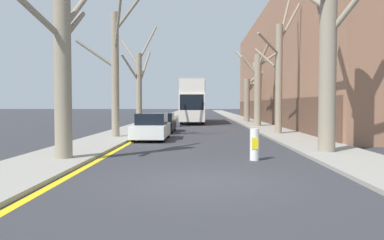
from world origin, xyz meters
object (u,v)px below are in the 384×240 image
street_tree_left_0 (62,59)px  street_tree_right_1 (279,72)px  traffic_bollard (254,145)px  street_tree_right_3 (248,97)px  parked_car_1 (162,123)px  double_decker_bus (193,99)px  street_tree_right_0 (328,51)px  street_tree_left_2 (139,85)px  street_tree_left_1 (115,70)px  parked_car_0 (151,127)px  street_tree_right_2 (258,85)px

street_tree_left_0 → street_tree_right_1: street_tree_right_1 is taller
traffic_bollard → street_tree_right_3: bearing=83.2°
parked_car_1 → traffic_bollard: size_ratio=3.98×
street_tree_right_3 → parked_car_1: bearing=-119.5°
street_tree_right_1 → parked_car_1: (-7.86, 2.63, -3.42)m
street_tree_right_1 → double_decker_bus: size_ratio=0.77×
street_tree_right_0 → double_decker_bus: 26.21m
street_tree_left_2 → street_tree_right_3: bearing=47.6°
street_tree_left_2 → street_tree_right_3: (10.22, 11.20, -0.78)m
street_tree_left_1 → parked_car_0: (2.18, -0.59, -3.28)m
street_tree_left_1 → parked_car_0: bearing=-15.2°
street_tree_right_0 → traffic_bollard: street_tree_right_0 is taller
street_tree_right_0 → parked_car_0: size_ratio=1.77×
street_tree_left_2 → traffic_bollard: size_ratio=7.39×
parked_car_1 → street_tree_left_1: bearing=-111.9°
double_decker_bus → parked_car_0: double_decker_bus is taller
street_tree_right_0 → parked_car_0: bearing=142.2°
street_tree_right_0 → street_tree_right_1: street_tree_right_1 is taller
street_tree_right_1 → street_tree_right_3: street_tree_right_1 is taller
street_tree_right_3 → double_decker_bus: size_ratio=0.53×
parked_car_0 → street_tree_right_2: bearing=56.9°
street_tree_left_2 → traffic_bollard: (6.86, -16.79, -3.01)m
street_tree_left_2 → double_decker_bus: street_tree_left_2 is taller
street_tree_left_0 → parked_car_1: size_ratio=1.49×
parked_car_0 → parked_car_1: bearing=90.0°
double_decker_bus → traffic_bollard: (2.71, -27.21, -1.97)m
street_tree_right_3 → parked_car_0: size_ratio=1.47×
parked_car_0 → traffic_bollard: bearing=-58.9°
double_decker_bus → street_tree_left_1: bearing=-102.4°
street_tree_left_1 → double_decker_bus: street_tree_left_1 is taller
street_tree_right_0 → street_tree_right_1: bearing=89.7°
street_tree_left_1 → street_tree_right_3: bearing=62.5°
parked_car_1 → double_decker_bus: bearing=81.6°
street_tree_right_2 → street_tree_right_3: street_tree_right_2 is taller
street_tree_left_0 → double_decker_bus: street_tree_left_0 is taller
street_tree_right_0 → traffic_bollard: size_ratio=6.71×
street_tree_left_0 → street_tree_right_1: 15.16m
street_tree_left_0 → street_tree_left_1: bearing=91.0°
street_tree_left_1 → double_decker_bus: 19.36m
street_tree_right_3 → double_decker_bus: bearing=-172.7°
street_tree_left_2 → parked_car_0: (2.18, -9.02, -2.88)m
street_tree_right_0 → street_tree_right_2: size_ratio=1.03×
street_tree_left_0 → traffic_bollard: (6.72, 0.34, -3.00)m
street_tree_right_1 → street_tree_right_2: bearing=90.3°
street_tree_left_0 → street_tree_right_1: size_ratio=0.74×
street_tree_left_2 → parked_car_0: street_tree_left_2 is taller
street_tree_right_3 → street_tree_left_2: bearing=-132.4°
parked_car_0 → street_tree_right_3: bearing=68.3°
traffic_bollard → street_tree_left_1: bearing=129.4°
street_tree_left_0 → street_tree_left_2: (-0.14, 17.13, 0.01)m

